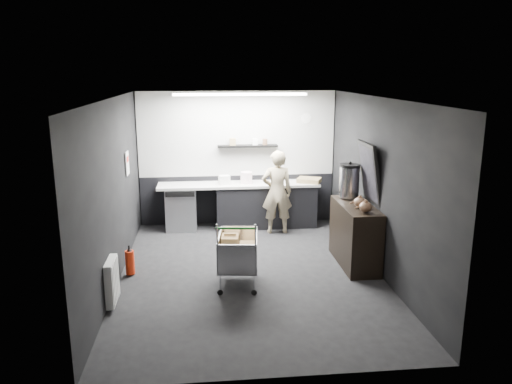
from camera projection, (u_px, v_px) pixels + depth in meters
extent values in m
plane|color=black|center=(250.00, 273.00, 7.80)|extent=(5.50, 5.50, 0.00)
plane|color=white|center=(250.00, 98.00, 7.17)|extent=(5.50, 5.50, 0.00)
plane|color=black|center=(237.00, 158.00, 10.14)|extent=(5.50, 0.00, 5.50)
plane|color=black|center=(276.00, 255.00, 4.83)|extent=(5.50, 0.00, 5.50)
plane|color=black|center=(114.00, 193.00, 7.28)|extent=(0.00, 5.50, 5.50)
plane|color=black|center=(379.00, 186.00, 7.69)|extent=(0.00, 5.50, 5.50)
cube|color=#B6B6B1|center=(237.00, 134.00, 10.00)|extent=(3.95, 0.02, 1.70)
cube|color=black|center=(238.00, 199.00, 10.32)|extent=(3.95, 0.02, 1.00)
cube|color=black|center=(248.00, 146.00, 9.97)|extent=(1.20, 0.22, 0.04)
cylinder|color=white|center=(306.00, 118.00, 10.07)|extent=(0.20, 0.03, 0.20)
cube|color=silver|center=(127.00, 163.00, 8.49)|extent=(0.02, 0.30, 0.40)
cube|color=red|center=(127.00, 159.00, 8.48)|extent=(0.02, 0.22, 0.10)
cube|color=white|center=(112.00, 281.00, 6.65)|extent=(0.10, 0.50, 0.60)
cube|color=white|center=(240.00, 94.00, 8.96)|extent=(2.40, 0.20, 0.04)
cube|color=black|center=(266.00, 206.00, 10.10)|extent=(2.00, 0.56, 0.85)
cube|color=beige|center=(239.00, 185.00, 9.94)|extent=(3.20, 0.60, 0.05)
cube|color=#9EA0A5|center=(181.00, 208.00, 9.93)|extent=(0.60, 0.58, 0.85)
cube|color=black|center=(180.00, 194.00, 9.55)|extent=(0.56, 0.02, 0.10)
imported|color=beige|center=(277.00, 192.00, 9.59)|extent=(0.60, 0.39, 1.63)
cube|color=silver|center=(238.00, 264.00, 7.36)|extent=(0.66, 0.92, 0.02)
cube|color=silver|center=(220.00, 250.00, 7.28)|extent=(0.12, 0.86, 0.46)
cube|color=silver|center=(256.00, 249.00, 7.33)|extent=(0.12, 0.86, 0.46)
cube|color=silver|center=(240.00, 260.00, 6.90)|extent=(0.56, 0.08, 0.46)
cube|color=silver|center=(236.00, 240.00, 7.71)|extent=(0.56, 0.08, 0.46)
cylinder|color=silver|center=(223.00, 284.00, 6.99)|extent=(0.02, 0.02, 0.30)
cylinder|color=silver|center=(257.00, 283.00, 7.04)|extent=(0.02, 0.02, 0.30)
cylinder|color=silver|center=(221.00, 263.00, 7.74)|extent=(0.02, 0.02, 0.30)
cylinder|color=silver|center=(252.00, 262.00, 7.79)|extent=(0.02, 0.02, 0.30)
cylinder|color=#227D28|center=(240.00, 228.00, 6.72)|extent=(0.56, 0.10, 0.03)
cube|color=olive|center=(229.00, 249.00, 7.39)|extent=(0.28, 0.33, 0.39)
cube|color=olive|center=(248.00, 255.00, 7.21)|extent=(0.26, 0.31, 0.35)
cylinder|color=black|center=(223.00, 293.00, 7.02)|extent=(0.08, 0.04, 0.08)
cylinder|color=black|center=(221.00, 271.00, 7.78)|extent=(0.08, 0.04, 0.08)
cylinder|color=black|center=(257.00, 291.00, 7.07)|extent=(0.08, 0.04, 0.08)
cylinder|color=black|center=(252.00, 270.00, 7.82)|extent=(0.08, 0.04, 0.08)
cube|color=black|center=(355.00, 235.00, 8.07)|extent=(0.50, 1.33, 1.00)
cylinder|color=silver|center=(349.00, 182.00, 8.32)|extent=(0.33, 0.33, 0.51)
cylinder|color=black|center=(350.00, 166.00, 8.25)|extent=(0.33, 0.33, 0.04)
sphere|color=black|center=(350.00, 163.00, 8.24)|extent=(0.06, 0.06, 0.06)
ellipsoid|color=brown|center=(360.00, 202.00, 7.77)|extent=(0.20, 0.20, 0.16)
ellipsoid|color=brown|center=(366.00, 207.00, 7.50)|extent=(0.20, 0.20, 0.16)
cube|color=black|center=(370.00, 173.00, 7.91)|extent=(0.22, 0.78, 0.99)
cube|color=black|center=(368.00, 173.00, 7.91)|extent=(0.16, 0.67, 0.86)
cylinder|color=red|center=(130.00, 262.00, 7.68)|extent=(0.14, 0.14, 0.37)
cone|color=black|center=(129.00, 250.00, 7.64)|extent=(0.09, 0.09, 0.06)
cylinder|color=black|center=(129.00, 247.00, 7.63)|extent=(0.03, 0.03, 0.06)
cube|color=olive|center=(309.00, 180.00, 10.01)|extent=(0.55, 0.49, 0.09)
cylinder|color=white|center=(246.00, 178.00, 9.92)|extent=(0.23, 0.23, 0.23)
cube|color=white|center=(224.00, 180.00, 9.83)|extent=(0.24, 0.20, 0.18)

